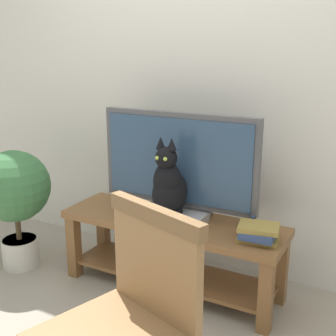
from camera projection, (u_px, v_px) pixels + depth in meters
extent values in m
cube|color=silver|center=(211.00, 57.00, 2.77)|extent=(7.00, 0.12, 2.80)
cube|color=brown|center=(172.00, 223.00, 2.63)|extent=(1.37, 0.42, 0.04)
cube|color=brown|center=(74.00, 246.00, 2.84)|extent=(0.07, 0.07, 0.42)
cube|color=brown|center=(266.00, 297.00, 2.27)|extent=(0.07, 0.07, 0.42)
cube|color=brown|center=(103.00, 229.00, 3.12)|extent=(0.07, 0.07, 0.42)
cube|color=brown|center=(281.00, 270.00, 2.54)|extent=(0.07, 0.07, 0.42)
cube|color=brown|center=(172.00, 273.00, 2.72)|extent=(1.27, 0.34, 0.02)
cube|color=#4C4C51|center=(178.00, 213.00, 2.69)|extent=(0.38, 0.20, 0.03)
cube|color=#4C4C51|center=(178.00, 207.00, 2.68)|extent=(0.06, 0.04, 0.04)
cube|color=#4C4C51|center=(178.00, 159.00, 2.60)|extent=(0.99, 0.05, 0.56)
cube|color=navy|center=(176.00, 160.00, 2.58)|extent=(0.93, 0.01, 0.50)
sphere|color=#2672F2|center=(253.00, 217.00, 2.43)|extent=(0.01, 0.01, 0.01)
cube|color=#ADADB2|center=(170.00, 217.00, 2.58)|extent=(0.41, 0.26, 0.06)
cube|color=black|center=(159.00, 225.00, 2.46)|extent=(0.24, 0.01, 0.03)
ellipsoid|color=black|center=(170.00, 193.00, 2.54)|extent=(0.19, 0.26, 0.25)
ellipsoid|color=black|center=(167.00, 181.00, 2.49)|extent=(0.16, 0.17, 0.23)
sphere|color=black|center=(166.00, 158.00, 2.44)|extent=(0.13, 0.13, 0.13)
cone|color=black|center=(161.00, 143.00, 2.43)|extent=(0.06, 0.06, 0.07)
cone|color=black|center=(172.00, 144.00, 2.40)|extent=(0.06, 0.06, 0.07)
sphere|color=#B2C64C|center=(157.00, 158.00, 2.40)|extent=(0.02, 0.02, 0.02)
sphere|color=#B2C64C|center=(165.00, 159.00, 2.38)|extent=(0.02, 0.02, 0.02)
cylinder|color=black|center=(171.00, 216.00, 2.46)|extent=(0.05, 0.21, 0.04)
cube|color=olive|center=(155.00, 261.00, 1.59)|extent=(0.43, 0.17, 0.42)
cube|color=brown|center=(155.00, 215.00, 1.54)|extent=(0.45, 0.19, 0.06)
cube|color=olive|center=(258.00, 238.00, 2.34)|extent=(0.23, 0.18, 0.03)
cube|color=#33477A|center=(258.00, 233.00, 2.32)|extent=(0.19, 0.18, 0.04)
cube|color=olive|center=(259.00, 227.00, 2.31)|extent=(0.24, 0.19, 0.03)
cylinder|color=beige|center=(21.00, 252.00, 3.00)|extent=(0.24, 0.24, 0.20)
cylinder|color=#332319|center=(19.00, 240.00, 2.98)|extent=(0.22, 0.22, 0.02)
cylinder|color=#4C3823|center=(18.00, 226.00, 2.95)|extent=(0.04, 0.04, 0.19)
sphere|color=#386B3D|center=(14.00, 186.00, 2.87)|extent=(0.47, 0.47, 0.47)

